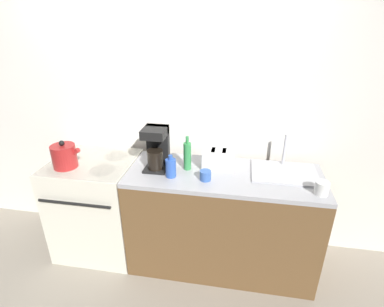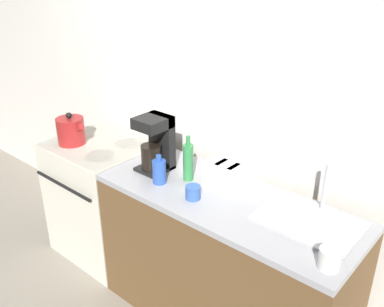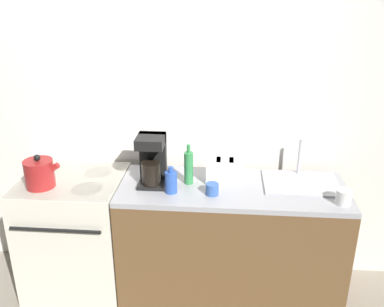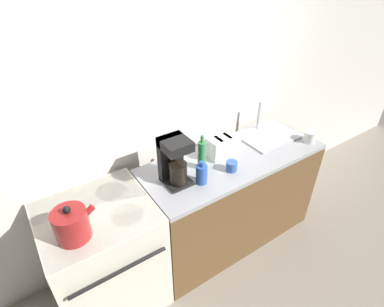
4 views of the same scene
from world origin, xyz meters
name	(u,v)px [view 2 (image 2 of 4)]	position (x,y,z in m)	size (l,w,h in m)	color
ground_plane	(129,304)	(0.00, 0.00, 0.00)	(12.00, 12.00, 0.00)	gray
wall_back	(197,99)	(0.00, 0.72, 1.30)	(8.00, 0.05, 2.60)	silver
stove	(106,196)	(-0.60, 0.33, 0.48)	(0.73, 0.70, 0.93)	silver
counter_block	(223,263)	(0.56, 0.31, 0.46)	(1.58, 0.62, 0.93)	brown
kettle	(71,131)	(-0.76, 0.20, 1.03)	(0.25, 0.20, 0.24)	maroon
toaster	(227,176)	(0.50, 0.39, 1.01)	(0.26, 0.15, 0.16)	white
coffee_maker	(156,142)	(0.00, 0.32, 1.11)	(0.19, 0.21, 0.36)	black
sink_tray	(310,220)	(1.04, 0.40, 0.94)	(0.52, 0.38, 0.28)	#B7B7BC
bottle_green	(188,162)	(0.25, 0.34, 1.05)	(0.06, 0.06, 0.29)	#338C47
bottle_blue	(159,171)	(0.15, 0.19, 1.01)	(0.08, 0.08, 0.18)	#2D56B7
cup_white	(330,259)	(1.26, 0.12, 0.98)	(0.10, 0.10, 0.10)	white
cup_blue	(193,192)	(0.42, 0.18, 0.97)	(0.09, 0.09, 0.08)	#3860B2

